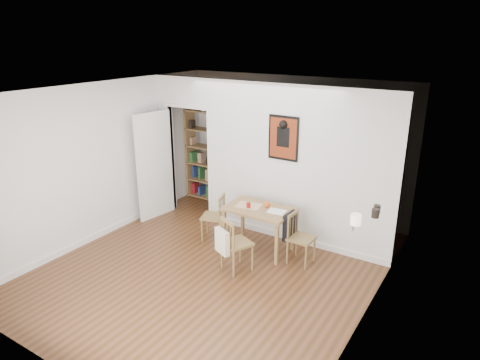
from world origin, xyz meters
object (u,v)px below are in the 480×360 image
Objects in this scene: chair_right at (300,238)px; bookshelf at (205,155)px; dining_table at (259,213)px; mantel_lamp at (356,220)px; chair_left at (213,217)px; orange_fruit at (267,204)px; chair_front at (236,244)px; notebook at (277,211)px; fireplace at (367,260)px; red_glass at (248,205)px; ceramic_jar_b at (377,209)px; ceramic_jar_a at (375,213)px.

bookshelf is at bearing 153.19° from chair_right.
bookshelf is (-2.09, 1.41, 0.30)m from dining_table.
chair_left is at bearing 162.60° from mantel_lamp.
dining_table is 12.12× the size of orange_fruit.
notebook is at bearing 69.66° from chair_front.
fireplace reaches higher than orange_fruit.
red_glass is at bearing -176.48° from chair_right.
orange_fruit is (0.24, 0.18, -0.00)m from red_glass.
red_glass is 2.07m from ceramic_jar_b.
chair_front is at bearing -170.28° from ceramic_jar_a.
chair_front is at bearing -110.34° from notebook.
mantel_lamp is 1.74× the size of ceramic_jar_a.
chair_right reaches higher than notebook.
chair_left is 0.64× the size of fireplace.
notebook is at bearing 4.37° from chair_left.
chair_front is 0.67× the size of fireplace.
red_glass is at bearing 157.03° from mantel_lamp.
chair_left is 2.86m from ceramic_jar_a.
red_glass reaches higher than notebook.
fireplace reaches higher than notebook.
orange_fruit is at bearing 10.80° from chair_left.
red_glass is (-2.02, 0.46, 0.15)m from fireplace.
bookshelf is 4.29m from ceramic_jar_b.
fireplace is at bearing -9.66° from chair_left.
chair_left is 2.76m from fireplace.
chair_right is 1.40m from ceramic_jar_b.
fireplace is 6.28× the size of mantel_lamp.
bookshelf reaches higher than ceramic_jar_a.
bookshelf is 2.78m from notebook.
chair_right is 0.75m from orange_fruit.
red_glass is (-0.15, -0.07, 0.13)m from dining_table.
fireplace reaches higher than chair_front.
fireplace is 10.92× the size of ceramic_jar_a.
chair_right reaches higher than dining_table.
fireplace is at bearing -94.03° from ceramic_jar_a.
dining_table is 0.32m from notebook.
mantel_lamp is at bearing -103.62° from fireplace.
chair_right is at bearing 140.24° from mantel_lamp.
orange_fruit is (-1.78, 0.64, 0.15)m from fireplace.
dining_table is at bearing 26.78° from red_glass.
chair_left is at bearing 179.69° from red_glass.
dining_table is 0.56× the size of bookshelf.
bookshelf reaches higher than fireplace.
chair_left is at bearing 143.40° from chair_front.
bookshelf is 2.54m from orange_fruit.
notebook is 1.65m from ceramic_jar_b.
mantel_lamp is at bearing -30.71° from bookshelf.
dining_table is 0.77m from chair_right.
ceramic_jar_b is at bearing -10.06° from notebook.
fireplace is (1.14, -0.51, 0.20)m from chair_right.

